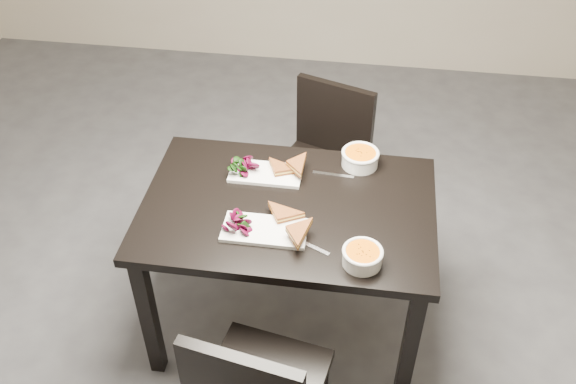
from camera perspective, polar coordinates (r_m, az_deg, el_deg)
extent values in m
plane|color=#47474C|center=(3.23, -5.53, -9.61)|extent=(5.00, 5.00, 0.00)
cube|color=black|center=(2.59, 0.00, -1.51)|extent=(1.20, 0.80, 0.04)
cube|color=black|center=(2.75, -12.47, -10.92)|extent=(0.06, 0.06, 0.71)
cube|color=black|center=(2.64, 10.89, -13.64)|extent=(0.06, 0.06, 0.71)
cube|color=black|center=(3.19, -8.75, -1.52)|extent=(0.06, 0.06, 0.71)
cube|color=black|center=(3.09, 10.89, -3.45)|extent=(0.06, 0.06, 0.71)
cube|color=black|center=(2.42, -2.20, -16.89)|extent=(0.49, 0.49, 0.04)
cube|color=black|center=(2.74, -4.37, -15.37)|extent=(0.05, 0.05, 0.41)
cube|color=black|center=(3.26, 2.67, 1.82)|extent=(0.54, 0.54, 0.04)
cube|color=black|center=(3.35, -1.56, -1.99)|extent=(0.05, 0.05, 0.41)
cube|color=black|center=(3.23, 4.04, -3.99)|extent=(0.05, 0.05, 0.41)
cube|color=black|center=(3.59, 1.22, 1.44)|extent=(0.05, 0.05, 0.41)
cube|color=black|center=(3.48, 6.51, -0.30)|extent=(0.05, 0.05, 0.41)
cube|color=black|center=(3.27, 4.24, 6.67)|extent=(0.41, 0.18, 0.40)
cube|color=white|center=(2.46, -2.11, -3.47)|extent=(0.33, 0.17, 0.02)
cylinder|color=white|center=(2.34, 6.71, -5.91)|extent=(0.15, 0.15, 0.06)
cylinder|color=orange|center=(2.33, 6.76, -5.48)|extent=(0.13, 0.13, 0.02)
torus|color=white|center=(2.32, 6.78, -5.36)|extent=(0.15, 0.15, 0.01)
cube|color=silver|center=(2.41, 1.89, -4.81)|extent=(0.17, 0.09, 0.00)
cube|color=white|center=(2.73, -2.02, 1.69)|extent=(0.31, 0.16, 0.02)
cylinder|color=white|center=(2.78, 6.52, 2.96)|extent=(0.16, 0.16, 0.06)
cylinder|color=orange|center=(2.77, 6.56, 3.42)|extent=(0.14, 0.14, 0.02)
torus|color=white|center=(2.76, 6.57, 3.53)|extent=(0.17, 0.17, 0.02)
cube|color=silver|center=(2.74, 4.10, 1.58)|extent=(0.18, 0.03, 0.00)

